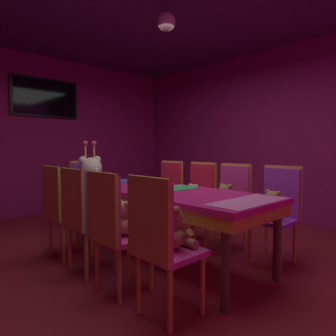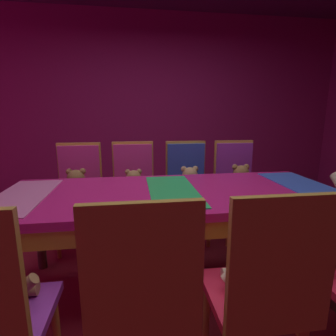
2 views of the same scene
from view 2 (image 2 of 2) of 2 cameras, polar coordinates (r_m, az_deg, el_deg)
name	(u,v)px [view 2 (image 2 of 2)]	position (r m, az deg, el deg)	size (l,w,h in m)	color
ground_plane	(172,286)	(2.12, 0.91, -24.53)	(7.90, 7.90, 0.00)	maroon
wall_left	(148,105)	(4.29, -4.53, 13.76)	(0.12, 6.40, 2.80)	#8C1959
banquet_table	(172,202)	(1.81, 0.97, -7.60)	(0.90, 2.29, 0.75)	#C61E72
chair_left_0	(80,184)	(2.62, -18.93, -3.36)	(0.42, 0.41, 0.98)	#CC338C
teddy_left_0	(77,189)	(2.48, -19.54, -4.30)	(0.26, 0.33, 0.32)	olive
chair_left_1	(134,181)	(2.60, -7.59, -2.92)	(0.42, 0.41, 0.98)	#CC338C
teddy_left_1	(134,187)	(2.47, -7.55, -4.10)	(0.24, 0.30, 0.29)	#9E7247
chair_left_2	(187,180)	(2.64, 4.16, -2.63)	(0.42, 0.41, 0.98)	#2D47B2
teddy_left_2	(190,184)	(2.50, 4.85, -3.62)	(0.25, 0.32, 0.30)	tan
chair_left_3	(235,179)	(2.77, 14.58, -2.28)	(0.42, 0.41, 0.98)	purple
teddy_left_3	(241,183)	(2.64, 15.77, -3.12)	(0.26, 0.33, 0.31)	olive
chair_right_1	(143,294)	(1.08, -5.56, -25.95)	(0.42, 0.41, 0.98)	#CC338C
teddy_right_1	(141,272)	(1.20, -5.88, -21.96)	(0.25, 0.32, 0.31)	olive
chair_right_2	(268,282)	(1.20, 21.20, -22.45)	(0.42, 0.41, 0.98)	red
teddy_right_2	(251,268)	(1.31, 17.94, -20.18)	(0.21, 0.28, 0.26)	beige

